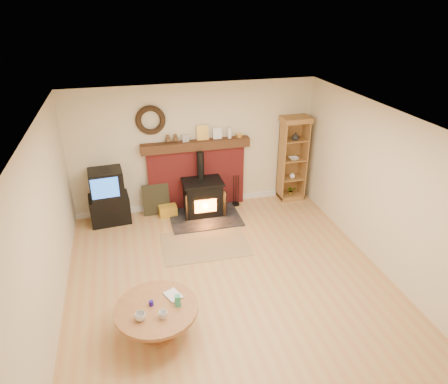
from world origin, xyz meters
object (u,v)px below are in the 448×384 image
object	(u,v)px
curio_cabinet	(292,159)
coffee_table	(157,313)
wood_stove	(203,199)
tv_unit	(108,198)

from	to	relation	value
curio_cabinet	coffee_table	bearing A→B (deg)	-134.59
wood_stove	curio_cabinet	xyz separation A→B (m)	(2.03, 0.28, 0.57)
wood_stove	tv_unit	bearing A→B (deg)	174.02
curio_cabinet	wood_stove	bearing A→B (deg)	-172.18
coffee_table	curio_cabinet	bearing A→B (deg)	45.41
wood_stove	coffee_table	world-z (taller)	wood_stove
tv_unit	curio_cabinet	distance (m)	3.90
curio_cabinet	tv_unit	bearing A→B (deg)	-178.74
tv_unit	curio_cabinet	size ratio (longest dim) A/B	0.60
wood_stove	tv_unit	world-z (taller)	wood_stove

